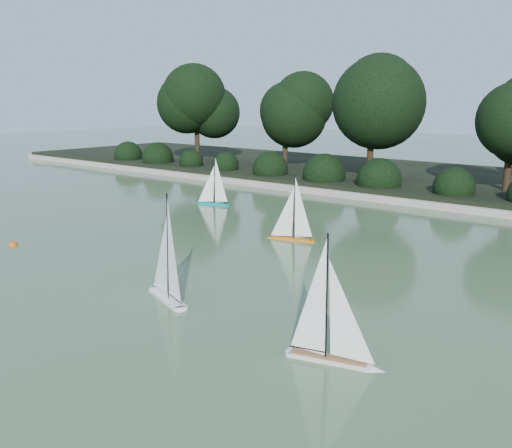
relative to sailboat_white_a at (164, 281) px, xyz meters
The scene contains 9 objects.
ground 0.40m from the sailboat_white_a, ahead, with size 80.00×80.00×0.00m, color #324B2D.
pond_coping 9.04m from the sailboat_white_a, 88.08° to the left, with size 40.00×0.35×0.18m, color gray.
far_bank 13.04m from the sailboat_white_a, 88.67° to the left, with size 40.00×8.00×0.30m, color black.
shrub_hedge 9.94m from the sailboat_white_a, 88.26° to the left, with size 29.10×1.10×1.10m.
sailboat_white_a is the anchor object (origin of this frame).
sailboat_white_b 3.00m from the sailboat_white_a, ahead, with size 1.12×0.46×1.54m.
sailboat_orange 3.98m from the sailboat_white_a, 99.91° to the left, with size 1.03×0.48×1.43m.
sailboat_teal 7.39m from the sailboat_white_a, 128.95° to the left, with size 1.00×0.49×1.39m.
race_buoy 4.56m from the sailboat_white_a, behind, with size 0.17×0.17×0.17m, color #DC4E0B.
Camera 1 is at (5.66, -5.18, 2.81)m, focal length 40.00 mm.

